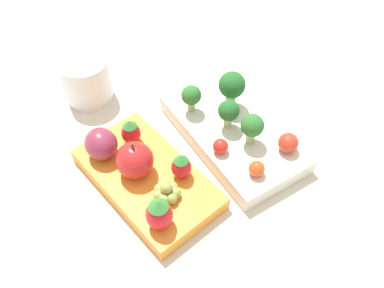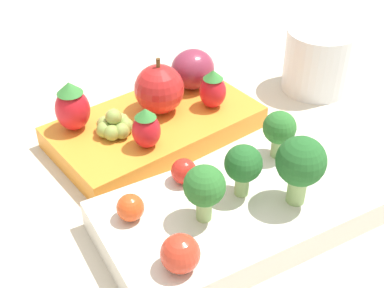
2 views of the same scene
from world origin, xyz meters
name	(u,v)px [view 1 (image 1 of 2)]	position (x,y,z in m)	size (l,w,h in m)	color
ground_plane	(186,155)	(0.00, 0.00, 0.00)	(4.00, 4.00, 0.00)	beige
bento_box_savoury	(233,133)	(0.01, 0.07, 0.01)	(0.23, 0.13, 0.03)	silver
bento_box_fruit	(147,179)	(0.01, -0.07, 0.01)	(0.21, 0.13, 0.02)	orange
broccoli_floret_0	(232,86)	(-0.02, 0.10, 0.06)	(0.04, 0.04, 0.06)	#93B770
broccoli_floret_1	(229,112)	(0.01, 0.07, 0.06)	(0.03, 0.03, 0.05)	#93B770
broccoli_floret_2	(252,126)	(0.05, 0.08, 0.06)	(0.03, 0.03, 0.05)	#93B770
broccoli_floret_3	(191,96)	(-0.05, 0.04, 0.05)	(0.03, 0.03, 0.04)	#93B770
cherry_tomato_0	(220,146)	(0.04, 0.03, 0.04)	(0.02, 0.02, 0.02)	red
cherry_tomato_1	(288,143)	(0.09, 0.11, 0.04)	(0.03, 0.03, 0.03)	red
cherry_tomato_2	(257,169)	(0.09, 0.05, 0.04)	(0.02, 0.02, 0.02)	#DB4C1E
apple	(135,161)	(0.00, -0.08, 0.05)	(0.05, 0.05, 0.06)	red
strawberry_0	(131,132)	(-0.05, -0.06, 0.04)	(0.03, 0.03, 0.04)	red
strawberry_1	(181,166)	(0.04, -0.03, 0.04)	(0.03, 0.03, 0.04)	red
strawberry_2	(159,213)	(0.08, -0.09, 0.05)	(0.03, 0.03, 0.05)	red
plum	(101,144)	(-0.05, -0.10, 0.04)	(0.05, 0.04, 0.04)	#892D47
grape_cluster	(167,192)	(0.06, -0.07, 0.03)	(0.04, 0.04, 0.03)	#8EA84C
drinking_cup	(86,79)	(-0.19, -0.06, 0.04)	(0.07, 0.07, 0.07)	silver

